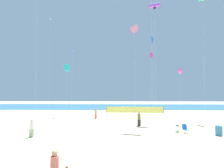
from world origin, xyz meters
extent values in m
plane|color=beige|center=(0.00, 0.00, 0.00)|extent=(120.00, 120.00, 0.00)
cube|color=teal|center=(0.00, 34.26, 0.00)|extent=(120.00, 20.00, 0.01)
cylinder|color=#EA7260|center=(-3.00, -8.35, 1.10)|extent=(0.39, 0.39, 0.65)
sphere|color=tan|center=(-3.00, -8.35, 1.57)|extent=(0.29, 0.29, 0.29)
sphere|color=brown|center=(-2.46, -8.22, 0.84)|extent=(0.15, 0.15, 0.15)
cube|color=#EA7260|center=(-3.43, 11.60, 0.39)|extent=(0.37, 0.22, 0.78)
cylinder|color=#99B28C|center=(-3.43, 11.60, 1.10)|extent=(0.39, 0.39, 0.65)
sphere|color=#997051|center=(-3.43, 11.60, 1.57)|extent=(0.29, 0.29, 0.29)
cube|color=#2D2D33|center=(2.88, 5.93, 0.42)|extent=(0.40, 0.24, 0.83)
cylinder|color=olive|center=(2.88, 5.93, 1.18)|extent=(0.42, 0.42, 0.69)
sphere|color=beige|center=(2.88, 5.93, 1.68)|extent=(0.31, 0.31, 0.31)
cube|color=#99B28C|center=(-8.34, 0.19, 0.41)|extent=(0.39, 0.24, 0.82)
cylinder|color=white|center=(-8.34, 0.19, 1.16)|extent=(0.41, 0.41, 0.68)
sphere|color=beige|center=(-8.34, 0.19, 1.66)|extent=(0.30, 0.30, 0.30)
cube|color=#1959B2|center=(7.36, 2.25, 0.32)|extent=(0.52, 0.48, 0.03)
cube|color=#1959B2|center=(7.36, 2.54, 0.60)|extent=(0.52, 0.23, 0.57)
cylinder|color=silver|center=(7.36, 2.10, 0.16)|extent=(0.03, 0.03, 0.32)
cylinder|color=silver|center=(7.36, 2.39, 0.16)|extent=(0.03, 0.03, 0.32)
cylinder|color=teal|center=(10.31, 1.26, 0.49)|extent=(0.66, 0.66, 0.98)
cylinder|color=#4C4C51|center=(-1.60, 9.40, 1.20)|extent=(0.08, 0.08, 2.40)
cylinder|color=#4C4C51|center=(6.94, 8.95, 1.20)|extent=(0.08, 0.08, 2.40)
cube|color=#EAE566|center=(2.67, 9.17, 1.73)|extent=(8.54, 0.48, 0.90)
cube|color=#99B28C|center=(6.49, 2.25, 0.15)|extent=(0.38, 0.19, 0.30)
cylinder|color=silver|center=(13.73, 10.48, 9.72)|extent=(0.01, 0.01, 19.45)
sphere|color=#8CD833|center=(13.73, 10.48, 19.09)|extent=(0.31, 0.31, 0.31)
cylinder|color=silver|center=(5.78, 9.06, 8.76)|extent=(0.01, 0.01, 17.53)
cylinder|color=purple|center=(5.78, 9.06, 17.53)|extent=(1.76, 1.16, 0.59)
sphere|color=black|center=(5.78, 9.06, 17.13)|extent=(0.35, 0.35, 0.35)
cylinder|color=silver|center=(-7.06, 10.18, 5.44)|extent=(0.01, 0.01, 10.88)
pyramid|color=blue|center=(-7.06, 10.16, 10.92)|extent=(0.47, 0.46, 0.29)
cylinder|color=silver|center=(7.15, 16.99, 7.36)|extent=(0.01, 0.01, 14.73)
cone|color=blue|center=(7.15, 16.99, 14.73)|extent=(0.85, 1.80, 1.78)
cylinder|color=silver|center=(4.65, 6.13, 10.41)|extent=(0.01, 0.01, 20.81)
cylinder|color=silver|center=(2.92, 10.87, 7.29)|extent=(0.01, 0.01, 14.57)
cone|color=pink|center=(2.92, 10.87, 14.57)|extent=(1.40, 0.84, 1.39)
cylinder|color=silver|center=(-10.98, 6.28, 8.95)|extent=(0.01, 0.01, 17.90)
cylinder|color=silver|center=(5.79, 12.46, 5.32)|extent=(0.01, 0.01, 10.64)
cone|color=#D833A5|center=(5.79, 12.46, 10.64)|extent=(0.95, 1.13, 1.09)
cylinder|color=silver|center=(-9.00, 14.18, 4.40)|extent=(0.01, 0.01, 8.80)
cube|color=#26BFCC|center=(-9.00, 14.18, 8.80)|extent=(1.06, 1.06, 1.21)
cylinder|color=silver|center=(9.00, 7.89, 3.67)|extent=(0.01, 0.01, 7.33)
ellipsoid|color=#D833A5|center=(9.00, 7.89, 7.33)|extent=(0.89, 1.58, 0.89)
cube|color=red|center=(9.00, 7.89, 7.55)|extent=(0.28, 0.06, 0.35)
cylinder|color=silver|center=(-11.87, 13.29, 8.71)|extent=(0.01, 0.01, 17.41)
pyramid|color=#8CD833|center=(-11.87, 13.28, 17.46)|extent=(0.39, 0.40, 0.23)
camera|label=1|loc=(-0.13, -16.41, 4.45)|focal=27.33mm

